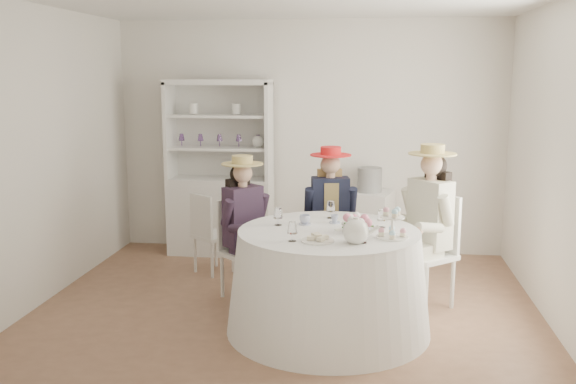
# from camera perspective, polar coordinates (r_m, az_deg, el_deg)

# --- Properties ---
(ground) EXTENTS (4.50, 4.50, 0.00)m
(ground) POSITION_cam_1_polar(r_m,az_deg,el_deg) (5.89, -0.13, -10.27)
(ground) COLOR brown
(ground) RESTS_ON ground
(wall_back) EXTENTS (4.50, 0.00, 4.50)m
(wall_back) POSITION_cam_1_polar(r_m,az_deg,el_deg) (7.53, 1.89, 4.87)
(wall_back) COLOR white
(wall_back) RESTS_ON ground
(wall_front) EXTENTS (4.50, 0.00, 4.50)m
(wall_front) POSITION_cam_1_polar(r_m,az_deg,el_deg) (3.62, -4.35, -1.36)
(wall_front) COLOR white
(wall_front) RESTS_ON ground
(wall_left) EXTENTS (0.00, 4.50, 4.50)m
(wall_left) POSITION_cam_1_polar(r_m,az_deg,el_deg) (6.27, -21.01, 3.02)
(wall_left) COLOR white
(wall_left) RESTS_ON ground
(wall_right) EXTENTS (0.00, 4.50, 4.50)m
(wall_right) POSITION_cam_1_polar(r_m,az_deg,el_deg) (5.72, 22.84, 2.24)
(wall_right) COLOR white
(wall_right) RESTS_ON ground
(tea_table) EXTENTS (1.67, 1.67, 0.85)m
(tea_table) POSITION_cam_1_polar(r_m,az_deg,el_deg) (5.30, 3.60, -7.88)
(tea_table) COLOR white
(tea_table) RESTS_ON ground
(hutch) EXTENTS (1.20, 0.46, 2.02)m
(hutch) POSITION_cam_1_polar(r_m,az_deg,el_deg) (7.51, -5.97, -0.07)
(hutch) COLOR silver
(hutch) RESTS_ON ground
(side_table) EXTENTS (0.60, 0.60, 0.77)m
(side_table) POSITION_cam_1_polar(r_m,az_deg,el_deg) (7.41, 7.17, -2.89)
(side_table) COLOR silver
(side_table) RESTS_ON ground
(hatbox) EXTENTS (0.32, 0.32, 0.28)m
(hatbox) POSITION_cam_1_polar(r_m,az_deg,el_deg) (7.31, 7.27, 1.09)
(hatbox) COLOR black
(hatbox) RESTS_ON side_table
(guest_left) EXTENTS (0.58, 0.57, 1.35)m
(guest_left) POSITION_cam_1_polar(r_m,az_deg,el_deg) (5.95, -3.88, -2.41)
(guest_left) COLOR silver
(guest_left) RESTS_ON ground
(guest_mid) EXTENTS (0.52, 0.55, 1.40)m
(guest_mid) POSITION_cam_1_polar(r_m,az_deg,el_deg) (6.23, 3.78, -1.54)
(guest_mid) COLOR silver
(guest_mid) RESTS_ON ground
(guest_right) EXTENTS (0.63, 0.62, 1.48)m
(guest_right) POSITION_cam_1_polar(r_m,az_deg,el_deg) (5.83, 12.32, -2.17)
(guest_right) COLOR silver
(guest_right) RESTS_ON ground
(spare_chair) EXTENTS (0.50, 0.50, 0.86)m
(spare_chair) POSITION_cam_1_polar(r_m,az_deg,el_deg) (6.79, -7.05, -3.46)
(spare_chair) COLOR silver
(spare_chair) RESTS_ON ground
(teacup_a) EXTENTS (0.12, 0.12, 0.07)m
(teacup_a) POSITION_cam_1_polar(r_m,az_deg,el_deg) (5.37, 1.51, -2.53)
(teacup_a) COLOR white
(teacup_a) RESTS_ON tea_table
(teacup_b) EXTENTS (0.09, 0.09, 0.06)m
(teacup_b) POSITION_cam_1_polar(r_m,az_deg,el_deg) (5.43, 4.18, -2.45)
(teacup_b) COLOR white
(teacup_b) RESTS_ON tea_table
(teacup_c) EXTENTS (0.11, 0.11, 0.07)m
(teacup_c) POSITION_cam_1_polar(r_m,az_deg,el_deg) (5.24, 6.94, -2.96)
(teacup_c) COLOR white
(teacup_c) RESTS_ON tea_table
(flower_bowl) EXTENTS (0.23, 0.23, 0.05)m
(flower_bowl) POSITION_cam_1_polar(r_m,az_deg,el_deg) (5.16, 5.96, -3.20)
(flower_bowl) COLOR white
(flower_bowl) RESTS_ON tea_table
(flower_arrangement) EXTENTS (0.19, 0.19, 0.07)m
(flower_arrangement) POSITION_cam_1_polar(r_m,az_deg,el_deg) (5.13, 6.16, -2.57)
(flower_arrangement) COLOR pink
(flower_arrangement) RESTS_ON tea_table
(table_teapot) EXTENTS (0.28, 0.20, 0.21)m
(table_teapot) POSITION_cam_1_polar(r_m,az_deg,el_deg) (4.80, 6.07, -3.51)
(table_teapot) COLOR white
(table_teapot) RESTS_ON tea_table
(sandwich_plate) EXTENTS (0.25, 0.25, 0.06)m
(sandwich_plate) POSITION_cam_1_polar(r_m,az_deg,el_deg) (4.84, 2.66, -4.24)
(sandwich_plate) COLOR white
(sandwich_plate) RESTS_ON tea_table
(cupcake_stand) EXTENTS (0.25, 0.25, 0.23)m
(cupcake_stand) POSITION_cam_1_polar(r_m,az_deg,el_deg) (4.98, 9.25, -3.11)
(cupcake_stand) COLOR white
(cupcake_stand) RESTS_ON tea_table
(stemware_set) EXTENTS (0.93, 0.90, 0.15)m
(stemware_set) POSITION_cam_1_polar(r_m,az_deg,el_deg) (5.17, 3.67, -2.62)
(stemware_set) COLOR white
(stemware_set) RESTS_ON tea_table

